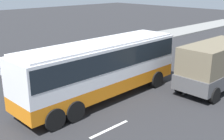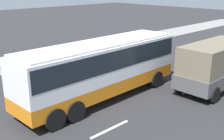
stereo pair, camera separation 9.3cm
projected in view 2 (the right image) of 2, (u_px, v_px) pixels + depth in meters
name	position (u px, v px, depth m)	size (l,w,h in m)	color
ground_plane	(112.00, 92.00, 17.80)	(120.00, 120.00, 0.00)	#28282B
sidewalk_curb	(35.00, 61.00, 24.47)	(80.00, 4.00, 0.15)	gray
lane_centreline	(156.00, 107.00, 15.58)	(31.29, 0.16, 0.01)	white
coach_bus	(102.00, 64.00, 16.18)	(10.84, 2.95, 3.42)	orange
cargo_truck	(221.00, 62.00, 18.35)	(8.03, 2.62, 3.04)	red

